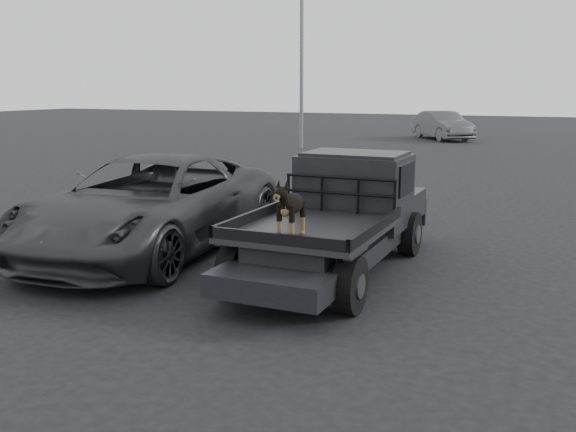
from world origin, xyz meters
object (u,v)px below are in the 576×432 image
at_px(parked_suv, 150,205).
at_px(distant_car_a, 442,125).
at_px(dog, 291,209).
at_px(flatbed_ute, 335,243).

distance_m(parked_suv, distant_car_a, 26.78).
relative_size(dog, distant_car_a, 0.16).
height_order(parked_suv, distant_car_a, parked_suv).
height_order(dog, parked_suv, parked_suv).
bearing_deg(dog, distant_car_a, 96.90).
relative_size(flatbed_ute, distant_car_a, 1.15).
bearing_deg(distant_car_a, dog, -119.39).
height_order(flatbed_ute, parked_suv, parked_suv).
xyz_separation_m(dog, distant_car_a, (-3.42, 28.31, -0.52)).
relative_size(flatbed_ute, dog, 7.30).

